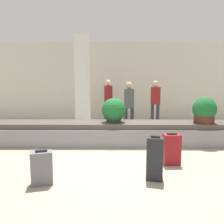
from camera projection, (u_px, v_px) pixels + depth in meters
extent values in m
plane|color=#9E937F|center=(111.00, 161.00, 4.26)|extent=(18.00, 18.00, 0.00)
cube|color=beige|center=(113.00, 81.00, 9.14)|extent=(18.00, 0.06, 3.20)
cube|color=gray|center=(112.00, 135.00, 5.49)|extent=(7.89, 0.94, 0.42)
cube|color=#4C423D|center=(112.00, 124.00, 5.45)|extent=(7.57, 0.78, 0.12)
cube|color=silver|center=(83.00, 81.00, 7.80)|extent=(0.50, 0.50, 3.20)
cube|color=slate|center=(42.00, 168.00, 3.24)|extent=(0.34, 0.25, 0.50)
cube|color=black|center=(41.00, 151.00, 3.21)|extent=(0.18, 0.10, 0.03)
cube|color=#232328|center=(155.00, 159.00, 3.38)|extent=(0.28, 0.23, 0.67)
cube|color=black|center=(155.00, 137.00, 3.33)|extent=(0.15, 0.09, 0.03)
cube|color=maroon|center=(171.00, 149.00, 4.04)|extent=(0.33, 0.23, 0.57)
cube|color=black|center=(172.00, 134.00, 4.00)|extent=(0.17, 0.09, 0.03)
cylinder|color=#4C2319|center=(204.00, 119.00, 5.30)|extent=(0.47, 0.47, 0.19)
sphere|color=#195B28|center=(204.00, 109.00, 5.27)|extent=(0.56, 0.56, 0.56)
cylinder|color=#2D2D2D|center=(114.00, 119.00, 5.40)|extent=(0.36, 0.36, 0.14)
sphere|color=#195B28|center=(114.00, 110.00, 5.37)|extent=(0.59, 0.59, 0.59)
cylinder|color=#282833|center=(126.00, 120.00, 6.83)|extent=(0.11, 0.11, 0.74)
cylinder|color=#282833|center=(132.00, 120.00, 6.83)|extent=(0.11, 0.11, 0.74)
cube|color=#474C47|center=(129.00, 98.00, 6.75)|extent=(0.32, 0.37, 0.59)
sphere|color=tan|center=(129.00, 85.00, 6.69)|extent=(0.22, 0.22, 0.22)
cylinder|color=#282833|center=(152.00, 115.00, 7.83)|extent=(0.11, 0.11, 0.77)
cylinder|color=#282833|center=(158.00, 115.00, 7.83)|extent=(0.11, 0.11, 0.77)
cube|color=maroon|center=(155.00, 96.00, 7.75)|extent=(0.33, 0.19, 0.61)
sphere|color=tan|center=(156.00, 84.00, 7.69)|extent=(0.22, 0.22, 0.22)
cylinder|color=#282833|center=(106.00, 112.00, 8.56)|extent=(0.11, 0.11, 0.79)
cylinder|color=#282833|center=(111.00, 112.00, 8.56)|extent=(0.11, 0.11, 0.79)
cube|color=maroon|center=(108.00, 94.00, 8.47)|extent=(0.32, 0.37, 0.63)
sphere|color=beige|center=(108.00, 83.00, 8.41)|extent=(0.23, 0.23, 0.23)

